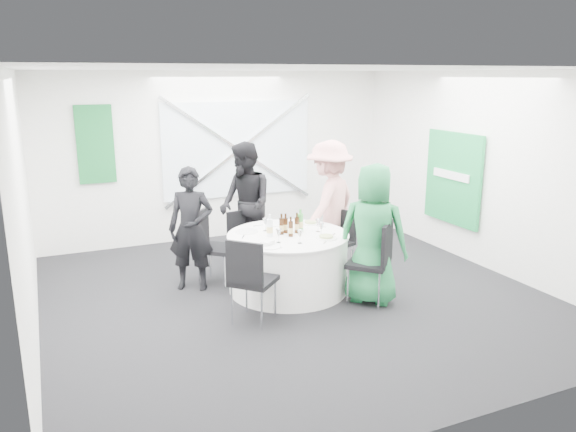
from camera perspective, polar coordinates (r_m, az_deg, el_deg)
name	(u,v)px	position (r m, az deg, el deg)	size (l,w,h in m)	color
floor	(294,295)	(7.24, 0.65, -8.05)	(6.00, 6.00, 0.00)	black
ceiling	(295,69)	(6.70, 0.72, 14.70)	(6.00, 6.00, 0.00)	white
wall_back	(221,156)	(9.60, -6.87, 6.08)	(6.00, 6.00, 0.00)	white
wall_front	(463,260)	(4.38, 17.39, -4.33)	(6.00, 6.00, 0.00)	white
wall_left	(24,212)	(6.23, -25.24, 0.39)	(6.00, 6.00, 0.00)	white
wall_right	(485,171)	(8.51, 19.40, 4.34)	(6.00, 6.00, 0.00)	white
window_panel	(238,149)	(9.64, -5.10, 6.76)	(2.60, 0.03, 1.60)	silver
window_brace_a	(239,150)	(9.60, -5.02, 6.73)	(0.05, 0.05, 3.16)	silver
window_brace_b	(239,150)	(9.60, -5.02, 6.73)	(0.05, 0.05, 3.16)	silver
green_banner	(95,144)	(9.13, -18.98, 6.89)	(0.55, 0.04, 1.20)	#156931
green_sign	(453,178)	(8.95, 16.40, 3.71)	(0.05, 1.20, 1.40)	#1A8F44
banquet_table	(288,262)	(7.27, 0.00, -4.73)	(1.56, 1.56, 0.76)	white
chair_back	(241,235)	(8.18, -4.76, -1.95)	(0.44, 0.44, 0.82)	black
chair_back_left	(210,241)	(7.57, -7.93, -2.50)	(0.63, 0.63, 0.99)	black
chair_back_right	(340,236)	(7.99, 5.32, -2.07)	(0.52, 0.52, 0.88)	black
chair_front_right	(376,256)	(6.87, 8.94, -4.06)	(0.66, 0.66, 1.03)	black
chair_front_left	(250,275)	(6.24, -3.90, -5.97)	(0.65, 0.64, 1.00)	black
person_man_back_left	(191,229)	(7.33, -9.81, -1.30)	(0.59, 0.39, 1.61)	black
person_man_back	(245,204)	(8.18, -4.35, 1.19)	(0.88, 0.48, 1.81)	black
person_woman_pink	(329,204)	(8.10, 4.20, 1.18)	(1.19, 0.55, 1.84)	pink
person_woman_green	(373,234)	(6.86, 8.60, -1.84)	(0.85, 0.55, 1.73)	#207841
plate_back	(277,224)	(7.63, -1.08, -0.79)	(0.28, 0.28, 0.01)	white
plate_back_left	(247,231)	(7.28, -4.20, -1.57)	(0.28, 0.28, 0.01)	white
plate_back_right	(311,223)	(7.65, 2.31, -0.69)	(0.25, 0.25, 0.04)	white
plate_front_right	(326,237)	(6.99, 3.91, -2.17)	(0.27, 0.27, 0.04)	white
plate_front_left	(270,246)	(6.64, -1.82, -3.11)	(0.26, 0.26, 0.01)	white
napkin	(268,243)	(6.68, -2.10, -2.72)	(0.16, 0.11, 0.04)	white
beer_bottle_a	(281,226)	(7.13, -0.67, -1.07)	(0.06, 0.06, 0.27)	#361B09
beer_bottle_b	(286,225)	(7.20, -0.25, -0.97)	(0.06, 0.06, 0.26)	#361B09
beer_bottle_c	(297,225)	(7.19, 0.91, -0.94)	(0.06, 0.06, 0.27)	#361B09
beer_bottle_d	(291,229)	(7.04, 0.28, -1.33)	(0.06, 0.06, 0.26)	#361B09
green_water_bottle	(300,223)	(7.27, 1.26, -0.68)	(0.08, 0.08, 0.29)	green
clear_water_bottle	(270,228)	(7.04, -1.88, -1.23)	(0.08, 0.08, 0.28)	silver
wine_glass_a	(279,233)	(6.78, -0.96, -1.69)	(0.07, 0.07, 0.17)	white
wine_glass_b	(300,233)	(6.74, 1.22, -1.78)	(0.07, 0.07, 0.17)	white
wine_glass_c	(265,222)	(7.29, -2.31, -0.56)	(0.07, 0.07, 0.17)	white
wine_glass_d	(321,226)	(7.07, 3.39, -1.05)	(0.07, 0.07, 0.17)	white
wine_glass_e	(318,222)	(7.25, 3.08, -0.65)	(0.07, 0.07, 0.17)	white
fork_a	(325,242)	(6.84, 3.83, -2.65)	(0.01, 0.15, 0.01)	silver
knife_a	(333,235)	(7.14, 4.61, -1.93)	(0.01, 0.15, 0.01)	silver
fork_b	(321,226)	(7.53, 3.37, -1.06)	(0.01, 0.15, 0.01)	silver
knife_b	(304,223)	(7.68, 1.59, -0.73)	(0.01, 0.15, 0.01)	silver
fork_c	(281,223)	(7.71, -0.72, -0.67)	(0.01, 0.15, 0.01)	silver
knife_c	(258,226)	(7.57, -3.05, -0.97)	(0.01, 0.15, 0.01)	silver
fork_d	(254,243)	(6.79, -3.49, -2.77)	(0.01, 0.15, 0.01)	silver
knife_d	(277,247)	(6.62, -1.13, -3.18)	(0.01, 0.15, 0.01)	silver
fork_e	(247,230)	(7.38, -4.18, -1.39)	(0.01, 0.15, 0.01)	silver
knife_e	(243,237)	(7.06, -4.57, -2.11)	(0.01, 0.15, 0.01)	silver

